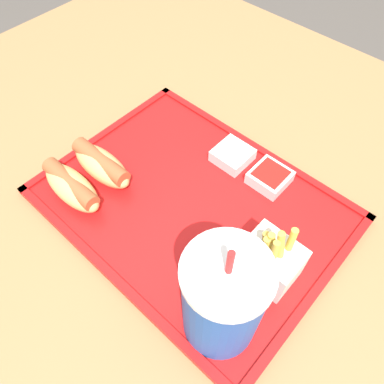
% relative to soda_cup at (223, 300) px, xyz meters
% --- Properties ---
extents(ground_plane, '(8.00, 8.00, 0.00)m').
position_rel_soda_cup_xyz_m(ground_plane, '(0.11, -0.08, -0.82)').
color(ground_plane, '#4C4742').
extents(dining_table, '(1.36, 1.15, 0.74)m').
position_rel_soda_cup_xyz_m(dining_table, '(0.11, -0.08, -0.45)').
color(dining_table, olive).
rests_on(dining_table, ground_plane).
extents(food_tray, '(0.44, 0.33, 0.01)m').
position_rel_soda_cup_xyz_m(food_tray, '(0.14, -0.11, -0.08)').
color(food_tray, red).
rests_on(food_tray, dining_table).
extents(soda_cup, '(0.09, 0.09, 0.19)m').
position_rel_soda_cup_xyz_m(soda_cup, '(0.00, 0.00, 0.00)').
color(soda_cup, '#194CA5').
rests_on(soda_cup, food_tray).
extents(hot_dog_far, '(0.12, 0.05, 0.04)m').
position_rel_soda_cup_xyz_m(hot_dog_far, '(0.29, 0.00, -0.05)').
color(hot_dog_far, tan).
rests_on(hot_dog_far, food_tray).
extents(hot_dog_near, '(0.12, 0.05, 0.04)m').
position_rel_soda_cup_xyz_m(hot_dog_near, '(0.29, -0.06, -0.05)').
color(hot_dog_near, tan).
rests_on(hot_dog_near, food_tray).
extents(fries_carton, '(0.07, 0.06, 0.11)m').
position_rel_soda_cup_xyz_m(fries_carton, '(-0.00, -0.09, -0.04)').
color(fries_carton, silver).
rests_on(fries_carton, food_tray).
extents(sauce_cup_mayo, '(0.06, 0.06, 0.02)m').
position_rel_soda_cup_xyz_m(sauce_cup_mayo, '(0.15, -0.22, -0.07)').
color(sauce_cup_mayo, silver).
rests_on(sauce_cup_mayo, food_tray).
extents(sauce_cup_ketchup, '(0.06, 0.06, 0.02)m').
position_rel_soda_cup_xyz_m(sauce_cup_ketchup, '(0.08, -0.22, -0.07)').
color(sauce_cup_ketchup, silver).
rests_on(sauce_cup_ketchup, food_tray).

